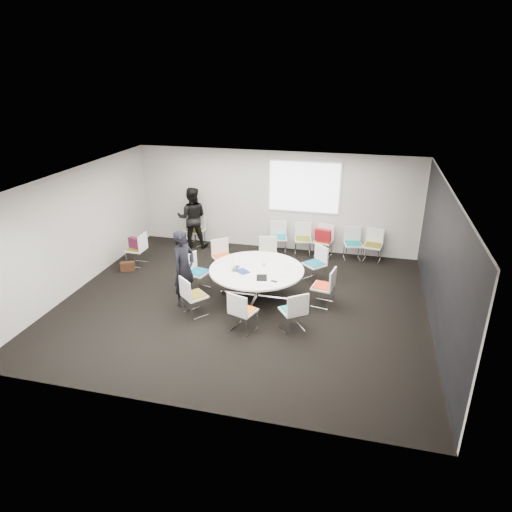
% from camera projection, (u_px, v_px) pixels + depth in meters
% --- Properties ---
extents(room_shell, '(8.08, 7.08, 2.88)m').
position_uv_depth(room_shell, '(247.00, 245.00, 9.67)').
color(room_shell, black).
rests_on(room_shell, ground).
extents(conference_table, '(2.12, 2.12, 0.73)m').
position_uv_depth(conference_table, '(257.00, 277.00, 10.25)').
color(conference_table, silver).
rests_on(conference_table, ground).
extents(projection_screen, '(1.90, 0.03, 1.35)m').
position_uv_depth(projection_screen, '(304.00, 187.00, 12.44)').
color(projection_screen, white).
rests_on(projection_screen, room_shell).
extents(chair_ring_a, '(0.52, 0.53, 0.88)m').
position_uv_depth(chair_ring_a, '(323.00, 294.00, 10.05)').
color(chair_ring_a, silver).
rests_on(chair_ring_a, ground).
extents(chair_ring_b, '(0.64, 0.64, 0.88)m').
position_uv_depth(chair_ring_b, '(315.00, 270.00, 11.19)').
color(chair_ring_b, silver).
rests_on(chair_ring_b, ground).
extents(chair_ring_c, '(0.57, 0.56, 0.88)m').
position_uv_depth(chair_ring_c, '(268.00, 261.00, 11.73)').
color(chair_ring_c, silver).
rests_on(chair_ring_c, ground).
extents(chair_ring_d, '(0.64, 0.64, 0.88)m').
position_uv_depth(chair_ring_d, '(223.00, 264.00, 11.57)').
color(chair_ring_d, silver).
rests_on(chair_ring_d, ground).
extents(chair_ring_e, '(0.55, 0.56, 0.88)m').
position_uv_depth(chair_ring_e, '(198.00, 279.00, 10.74)').
color(chair_ring_e, silver).
rests_on(chair_ring_e, ground).
extents(chair_ring_f, '(0.64, 0.64, 0.88)m').
position_uv_depth(chair_ring_f, '(194.00, 303.00, 9.66)').
color(chair_ring_f, silver).
rests_on(chair_ring_f, ground).
extents(chair_ring_g, '(0.58, 0.57, 0.88)m').
position_uv_depth(chair_ring_g, '(243.00, 318.00, 9.06)').
color(chair_ring_g, silver).
rests_on(chair_ring_g, ground).
extents(chair_ring_h, '(0.63, 0.63, 0.88)m').
position_uv_depth(chair_ring_h, '(293.00, 318.00, 9.07)').
color(chair_ring_h, silver).
rests_on(chair_ring_h, ground).
extents(chair_back_a, '(0.55, 0.55, 0.88)m').
position_uv_depth(chair_back_a, '(278.00, 243.00, 12.89)').
color(chair_back_a, silver).
rests_on(chair_back_a, ground).
extents(chair_back_b, '(0.54, 0.53, 0.88)m').
position_uv_depth(chair_back_b, '(303.00, 245.00, 12.76)').
color(chair_back_b, silver).
rests_on(chair_back_b, ground).
extents(chair_back_c, '(0.54, 0.53, 0.88)m').
position_uv_depth(chair_back_c, '(323.00, 247.00, 12.64)').
color(chair_back_c, silver).
rests_on(chair_back_c, ground).
extents(chair_back_d, '(0.54, 0.53, 0.88)m').
position_uv_depth(chair_back_d, '(352.00, 250.00, 12.43)').
color(chair_back_d, silver).
rests_on(chair_back_d, ground).
extents(chair_back_e, '(0.54, 0.53, 0.88)m').
position_uv_depth(chair_back_e, '(372.00, 251.00, 12.32)').
color(chair_back_e, silver).
rests_on(chair_back_e, ground).
extents(chair_spare_left, '(0.46, 0.47, 0.88)m').
position_uv_depth(chair_spare_left, '(138.00, 255.00, 12.08)').
color(chair_spare_left, silver).
rests_on(chair_spare_left, ground).
extents(chair_person_back, '(0.59, 0.58, 0.88)m').
position_uv_depth(chair_person_back, '(195.00, 236.00, 13.47)').
color(chair_person_back, silver).
rests_on(chair_person_back, ground).
extents(person_main, '(0.58, 0.72, 1.70)m').
position_uv_depth(person_main, '(184.00, 268.00, 9.90)').
color(person_main, black).
rests_on(person_main, ground).
extents(person_back, '(1.00, 0.86, 1.77)m').
position_uv_depth(person_back, '(192.00, 218.00, 13.09)').
color(person_back, black).
rests_on(person_back, ground).
extents(laptop, '(0.20, 0.30, 0.02)m').
position_uv_depth(laptop, '(238.00, 269.00, 10.15)').
color(laptop, '#333338').
rests_on(laptop, conference_table).
extents(laptop_lid, '(0.15, 0.28, 0.22)m').
position_uv_depth(laptop_lid, '(234.00, 262.00, 10.22)').
color(laptop_lid, silver).
rests_on(laptop_lid, conference_table).
extents(notebook_black, '(0.28, 0.34, 0.02)m').
position_uv_depth(notebook_black, '(262.00, 278.00, 9.73)').
color(notebook_black, black).
rests_on(notebook_black, conference_table).
extents(tablet_folio, '(0.33, 0.32, 0.03)m').
position_uv_depth(tablet_folio, '(243.00, 271.00, 10.02)').
color(tablet_folio, navy).
rests_on(tablet_folio, conference_table).
extents(papers_right, '(0.36, 0.36, 0.00)m').
position_uv_depth(papers_right, '(285.00, 266.00, 10.30)').
color(papers_right, silver).
rests_on(papers_right, conference_table).
extents(papers_front, '(0.34, 0.28, 0.00)m').
position_uv_depth(papers_front, '(288.00, 275.00, 9.85)').
color(papers_front, silver).
rests_on(papers_front, conference_table).
extents(cup, '(0.08, 0.08, 0.09)m').
position_uv_depth(cup, '(264.00, 264.00, 10.30)').
color(cup, white).
rests_on(cup, conference_table).
extents(phone, '(0.15, 0.11, 0.01)m').
position_uv_depth(phone, '(274.00, 281.00, 9.58)').
color(phone, black).
rests_on(phone, conference_table).
extents(maroon_bag, '(0.42, 0.26, 0.28)m').
position_uv_depth(maroon_bag, '(136.00, 243.00, 11.95)').
color(maroon_bag, '#561735').
rests_on(maroon_bag, chair_spare_left).
extents(brown_bag, '(0.39, 0.30, 0.24)m').
position_uv_depth(brown_bag, '(128.00, 266.00, 11.79)').
color(brown_bag, '#341D10').
rests_on(brown_bag, ground).
extents(red_jacket, '(0.46, 0.24, 0.36)m').
position_uv_depth(red_jacket, '(323.00, 235.00, 12.27)').
color(red_jacket, '#A11319').
rests_on(red_jacket, chair_back_c).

